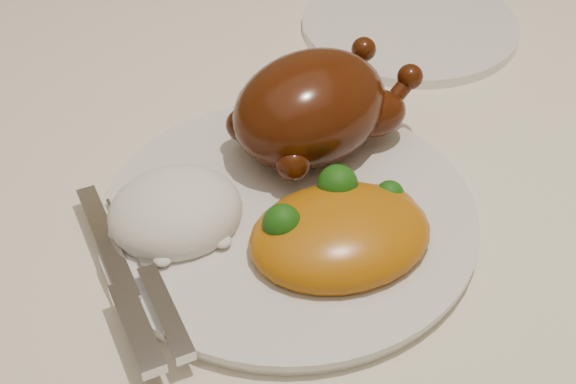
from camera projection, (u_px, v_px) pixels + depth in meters
name	position (u px, v px, depth m)	size (l,w,h in m)	color
dining_table	(234.00, 287.00, 0.72)	(1.60, 0.90, 0.76)	brown
tablecloth	(230.00, 229.00, 0.67)	(1.73, 1.03, 0.18)	#F0E9CE
dinner_plate	(288.00, 217.00, 0.63)	(0.29, 0.29, 0.01)	silver
side_plate	(409.00, 25.00, 0.86)	(0.23, 0.23, 0.01)	silver
roast_chicken	(314.00, 106.00, 0.66)	(0.19, 0.14, 0.09)	#461907
rice_mound	(176.00, 212.00, 0.61)	(0.11, 0.10, 0.05)	white
mac_and_cheese	(344.00, 230.00, 0.60)	(0.15, 0.12, 0.06)	#BD6A0C
cutlery	(140.00, 291.00, 0.56)	(0.04, 0.20, 0.01)	silver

